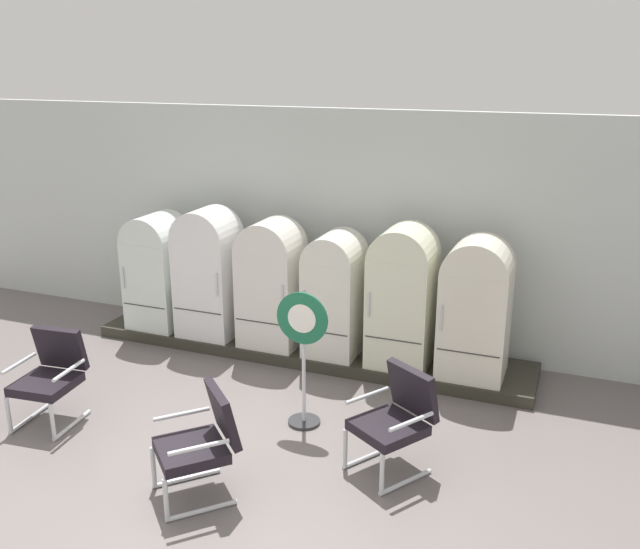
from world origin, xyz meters
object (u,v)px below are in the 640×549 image
object	(u,v)px
refrigerator_4	(403,292)
armchair_left	(51,373)
armchair_center	(202,439)
refrigerator_2	(272,280)
sign_stand	(303,358)
refrigerator_0	(158,267)
refrigerator_5	(476,304)
refrigerator_3	(335,290)
armchair_right	(396,416)
refrigerator_1	(208,269)

from	to	relation	value
refrigerator_4	armchair_left	xyz separation A→B (m)	(-2.92, -2.30, -0.47)
armchair_left	armchair_center	size ratio (longest dim) A/B	1.00
refrigerator_2	sign_stand	bearing A→B (deg)	-54.98
refrigerator_0	armchair_left	world-z (taller)	refrigerator_0
armchair_center	sign_stand	size ratio (longest dim) A/B	0.67
refrigerator_4	refrigerator_5	xyz separation A→B (m)	(0.81, -0.01, -0.04)
refrigerator_3	refrigerator_5	distance (m)	1.62
refrigerator_5	armchair_right	size ratio (longest dim) A/B	1.66
refrigerator_2	armchair_right	distance (m)	2.82
refrigerator_5	refrigerator_1	bearing A→B (deg)	-179.64
refrigerator_1	armchair_left	world-z (taller)	refrigerator_1
refrigerator_5	armchair_right	xyz separation A→B (m)	(-0.34, -1.88, -0.44)
refrigerator_3	armchair_left	size ratio (longest dim) A/B	1.56
refrigerator_4	armchair_left	size ratio (longest dim) A/B	1.73
refrigerator_2	armchair_right	xyz separation A→B (m)	(2.07, -1.87, -0.43)
armchair_right	armchair_center	xyz separation A→B (m)	(-1.37, -0.95, 0.00)
refrigerator_0	armchair_right	size ratio (longest dim) A/B	1.58
refrigerator_0	armchair_center	distance (m)	3.70
refrigerator_1	sign_stand	bearing A→B (deg)	-37.71
refrigerator_1	armchair_center	bearing A→B (deg)	-60.98
refrigerator_5	refrigerator_3	bearing A→B (deg)	179.40
refrigerator_3	armchair_right	size ratio (longest dim) A/B	1.56
armchair_right	sign_stand	size ratio (longest dim) A/B	0.67
refrigerator_0	sign_stand	xyz separation A→B (m)	(2.65, -1.49, -0.20)
refrigerator_1	refrigerator_0	bearing A→B (deg)	176.95
refrigerator_0	armchair_center	world-z (taller)	refrigerator_0
refrigerator_2	refrigerator_4	xyz separation A→B (m)	(1.60, 0.02, 0.04)
refrigerator_1	refrigerator_2	distance (m)	0.86
refrigerator_0	armchair_right	bearing A→B (deg)	-27.22
armchair_center	refrigerator_2	bearing A→B (deg)	104.01
refrigerator_1	refrigerator_4	world-z (taller)	refrigerator_1
sign_stand	refrigerator_0	bearing A→B (deg)	150.62
refrigerator_3	sign_stand	world-z (taller)	refrigerator_3
refrigerator_4	armchair_right	world-z (taller)	refrigerator_4
refrigerator_0	refrigerator_1	bearing A→B (deg)	-3.05
refrigerator_0	refrigerator_3	size ratio (longest dim) A/B	1.01
refrigerator_0	refrigerator_1	xyz separation A→B (m)	(0.77, -0.04, 0.07)
armchair_left	armchair_right	distance (m)	3.42
refrigerator_3	armchair_left	xyz separation A→B (m)	(-2.12, -2.31, -0.39)
refrigerator_1	armchair_right	xyz separation A→B (m)	(2.92, -1.86, -0.47)
refrigerator_0	refrigerator_4	bearing A→B (deg)	-0.20
refrigerator_3	armchair_right	world-z (taller)	refrigerator_3
refrigerator_4	armchair_right	bearing A→B (deg)	-76.09
refrigerator_3	armchair_right	bearing A→B (deg)	-56.15
armchair_right	armchair_center	size ratio (longest dim) A/B	1.00
refrigerator_2	refrigerator_3	bearing A→B (deg)	2.16
refrigerator_1	refrigerator_2	bearing A→B (deg)	0.49
refrigerator_1	armchair_left	xyz separation A→B (m)	(-0.47, -2.27, -0.47)
refrigerator_3	armchair_left	bearing A→B (deg)	-132.49
refrigerator_1	refrigerator_2	size ratio (longest dim) A/B	1.05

